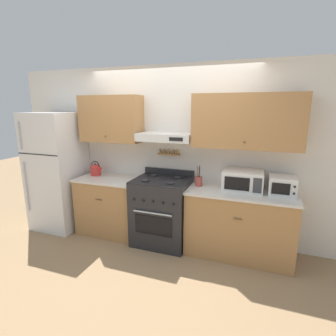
# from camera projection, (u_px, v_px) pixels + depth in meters

# --- Properties ---
(ground_plane) EXTENTS (16.00, 16.00, 0.00)m
(ground_plane) POSITION_uv_depth(u_px,v_px,m) (155.00, 251.00, 3.66)
(ground_plane) COLOR #937551
(wall_back) EXTENTS (5.20, 0.46, 2.55)m
(wall_back) POSITION_uv_depth(u_px,v_px,m) (175.00, 143.00, 3.83)
(wall_back) COLOR silver
(wall_back) RESTS_ON ground_plane
(counter_left) EXTENTS (0.98, 0.62, 0.89)m
(counter_left) POSITION_uv_depth(u_px,v_px,m) (111.00, 205.00, 4.14)
(counter_left) COLOR #AD7A47
(counter_left) RESTS_ON ground_plane
(counter_right) EXTENTS (1.39, 0.62, 0.89)m
(counter_right) POSITION_uv_depth(u_px,v_px,m) (239.00, 224.00, 3.48)
(counter_right) COLOR #AD7A47
(counter_right) RESTS_ON ground_plane
(stove_range) EXTENTS (0.78, 0.68, 1.05)m
(stove_range) POSITION_uv_depth(u_px,v_px,m) (162.00, 211.00, 3.80)
(stove_range) COLOR #232326
(stove_range) RESTS_ON ground_plane
(refrigerator) EXTENTS (0.75, 0.75, 1.88)m
(refrigerator) POSITION_uv_depth(u_px,v_px,m) (57.00, 171.00, 4.27)
(refrigerator) COLOR white
(refrigerator) RESTS_ON ground_plane
(tea_kettle) EXTENTS (0.21, 0.16, 0.23)m
(tea_kettle) POSITION_uv_depth(u_px,v_px,m) (96.00, 169.00, 4.18)
(tea_kettle) COLOR red
(tea_kettle) RESTS_ON counter_left
(microwave) EXTENTS (0.51, 0.38, 0.26)m
(microwave) POSITION_uv_depth(u_px,v_px,m) (243.00, 180.00, 3.43)
(microwave) COLOR white
(microwave) RESTS_ON counter_right
(utensil_crock) EXTENTS (0.10, 0.10, 0.28)m
(utensil_crock) POSITION_uv_depth(u_px,v_px,m) (199.00, 181.00, 3.63)
(utensil_crock) COLOR #B24C42
(utensil_crock) RESTS_ON counter_right
(toaster_oven) EXTENTS (0.32, 0.33, 0.23)m
(toaster_oven) POSITION_uv_depth(u_px,v_px,m) (282.00, 185.00, 3.26)
(toaster_oven) COLOR white
(toaster_oven) RESTS_ON counter_right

